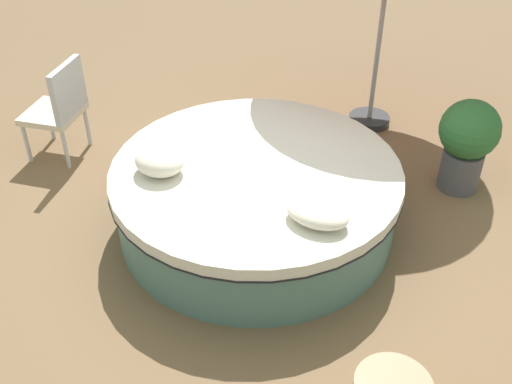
{
  "coord_description": "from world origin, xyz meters",
  "views": [
    {
      "loc": [
        -1.94,
        3.55,
        3.36
      ],
      "look_at": [
        0.0,
        0.0,
        0.36
      ],
      "focal_mm": 42.81,
      "sensor_mm": 36.0,
      "label": 1
    }
  ],
  "objects_px": {
    "round_bed": "(256,197)",
    "throw_pillow_0": "(160,161)",
    "patio_chair": "(60,105)",
    "throw_pillow_1": "(318,213)",
    "planter": "(467,140)"
  },
  "relations": [
    {
      "from": "round_bed",
      "to": "planter",
      "type": "relative_size",
      "value": 2.68
    },
    {
      "from": "throw_pillow_0",
      "to": "patio_chair",
      "type": "distance_m",
      "value": 1.64
    },
    {
      "from": "round_bed",
      "to": "throw_pillow_1",
      "type": "bearing_deg",
      "value": 151.58
    },
    {
      "from": "patio_chair",
      "to": "planter",
      "type": "height_order",
      "value": "patio_chair"
    },
    {
      "from": "round_bed",
      "to": "throw_pillow_1",
      "type": "height_order",
      "value": "throw_pillow_1"
    },
    {
      "from": "round_bed",
      "to": "planter",
      "type": "height_order",
      "value": "planter"
    },
    {
      "from": "patio_chair",
      "to": "planter",
      "type": "xyz_separation_m",
      "value": [
        -3.56,
        -1.31,
        -0.05
      ]
    },
    {
      "from": "patio_chair",
      "to": "throw_pillow_0",
      "type": "bearing_deg",
      "value": -121.88
    },
    {
      "from": "throw_pillow_0",
      "to": "throw_pillow_1",
      "type": "xyz_separation_m",
      "value": [
        -1.34,
        -0.03,
        -0.03
      ]
    },
    {
      "from": "throw_pillow_1",
      "to": "patio_chair",
      "type": "height_order",
      "value": "patio_chair"
    },
    {
      "from": "throw_pillow_1",
      "to": "planter",
      "type": "bearing_deg",
      "value": -110.46
    },
    {
      "from": "throw_pillow_0",
      "to": "planter",
      "type": "distance_m",
      "value": 2.71
    },
    {
      "from": "round_bed",
      "to": "throw_pillow_1",
      "type": "distance_m",
      "value": 0.88
    },
    {
      "from": "round_bed",
      "to": "throw_pillow_0",
      "type": "xyz_separation_m",
      "value": [
        0.64,
        0.41,
        0.4
      ]
    },
    {
      "from": "throw_pillow_0",
      "to": "throw_pillow_1",
      "type": "distance_m",
      "value": 1.34
    }
  ]
}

